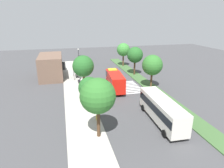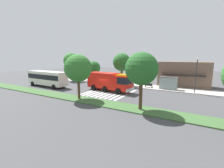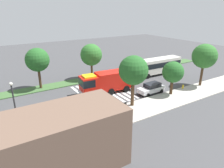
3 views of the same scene
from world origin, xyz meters
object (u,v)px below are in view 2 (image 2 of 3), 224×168
transit_bus (47,78)px  bench_near_shelter (149,85)px  sidewalk_tree_center (122,62)px  median_tree_west (141,69)px  fire_truck (110,81)px  sidewalk_tree_west (94,68)px  bench_west_of_shelter (130,84)px  sidewalk_tree_far_west (71,61)px  street_lamp (196,73)px  median_tree_far_west (78,68)px  fire_hydrant (82,80)px  parked_car_west (96,81)px  bus_stop_shelter (168,81)px

transit_bus → bench_near_shelter: (20.21, 9.71, -1.45)m
sidewalk_tree_center → median_tree_west: bearing=-55.6°
fire_truck → sidewalk_tree_west: size_ratio=1.75×
fire_truck → bench_west_of_shelter: (1.32, 6.76, -1.41)m
bench_near_shelter → sidewalk_tree_far_west: sidewalk_tree_far_west is taller
street_lamp → median_tree_far_west: bearing=-139.0°
street_lamp → sidewalk_tree_west: street_lamp is taller
transit_bus → bench_near_shelter: size_ratio=6.72×
transit_bus → street_lamp: bearing=-160.8°
sidewalk_tree_far_west → fire_truck: bearing=-21.4°
street_lamp → fire_hydrant: size_ratio=9.00×
sidewalk_tree_far_west → median_tree_far_west: (15.00, -13.96, -0.60)m
street_lamp → median_tree_west: 14.70m
transit_bus → median_tree_far_west: median_tree_far_west is taller
bench_west_of_shelter → median_tree_far_west: 15.21m
bench_near_shelter → fire_hydrant: bench_near_shelter is taller
sidewalk_tree_far_west → median_tree_west: (25.07, -13.96, -0.32)m
bench_near_shelter → sidewalk_tree_center: (-6.28, -0.41, 4.77)m
parked_car_west → sidewalk_tree_far_west: size_ratio=0.63×
bench_west_of_shelter → sidewalk_tree_west: sidewalk_tree_west is taller
bench_west_of_shelter → fire_truck: bearing=-101.1°
bench_west_of_shelter → median_tree_far_west: bearing=-100.0°
bench_west_of_shelter → parked_car_west: bearing=-161.2°
bench_near_shelter → bus_stop_shelter: bearing=-0.2°
fire_truck → sidewalk_tree_center: bearing=101.3°
bench_near_shelter → fire_truck: bearing=-129.6°
parked_car_west → transit_bus: (-8.26, -7.10, 1.15)m
sidewalk_tree_far_west → sidewalk_tree_west: sidewalk_tree_far_west is taller
parked_car_west → median_tree_west: median_tree_west is taller
street_lamp → median_tree_far_west: median_tree_far_west is taller
bench_near_shelter → sidewalk_tree_west: 14.59m
bus_stop_shelter → median_tree_west: median_tree_west is taller
bench_near_shelter → bench_west_of_shelter: (-4.27, 0.00, 0.00)m
sidewalk_tree_center → median_tree_far_west: size_ratio=1.06×
fire_truck → sidewalk_tree_west: (-8.62, 6.35, 1.83)m
median_tree_west → fire_hydrant: 25.39m
transit_bus → bus_stop_shelter: 26.08m
parked_car_west → street_lamp: 21.03m
bench_near_shelter → bench_west_of_shelter: 4.27m
bus_stop_shelter → sidewalk_tree_west: 18.32m
parked_car_west → median_tree_west: (15.22, -11.75, 4.30)m
street_lamp → sidewalk_tree_far_west: 30.63m
fire_hydrant → transit_bus: bearing=-105.7°
fire_truck → sidewalk_tree_west: bearing=148.7°
street_lamp → median_tree_far_west: 20.68m
street_lamp → fire_hydrant: bearing=-179.8°
fire_truck → median_tree_far_west: 8.23m
median_tree_west → sidewalk_tree_far_west: bearing=150.9°
bench_near_shelter → sidewalk_tree_west: size_ratio=0.30×
transit_bus → bench_west_of_shelter: 18.73m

